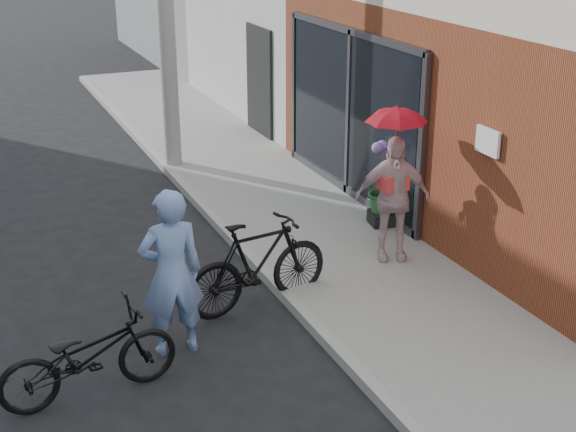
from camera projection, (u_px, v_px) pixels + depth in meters
ground at (232, 350)px, 8.30m from camera, size 80.00×80.00×0.00m
sidewalk at (329, 242)px, 10.76m from camera, size 2.20×24.00×0.12m
curb at (248, 256)px, 10.33m from camera, size 0.12×24.00×0.12m
officer at (171, 273)px, 7.96m from camera, size 0.66×0.45×1.77m
bike_left at (88, 355)px, 7.37m from camera, size 1.72×0.72×0.88m
bike_right at (258, 264)px, 8.98m from camera, size 1.84×0.76×1.07m
kimono_woman at (392, 198)px, 9.87m from camera, size 1.01×0.69×1.59m
parasol at (397, 111)px, 9.46m from camera, size 0.71×0.71×0.63m
planter at (382, 218)px, 11.16m from camera, size 0.40×0.40×0.18m
potted_plant at (384, 189)px, 11.00m from camera, size 0.59×0.51×0.66m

